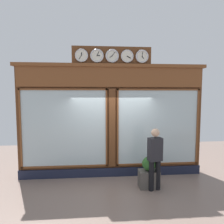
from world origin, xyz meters
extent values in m
cube|color=#5B3319|center=(0.00, -0.15, 1.71)|extent=(5.75, 0.30, 3.42)
cube|color=#191E33|center=(0.00, 0.02, 0.14)|extent=(5.75, 0.08, 0.28)
cube|color=brown|center=(0.00, 0.04, 3.12)|extent=(5.64, 0.08, 0.60)
cube|color=brown|center=(0.00, 0.02, 3.47)|extent=(5.87, 0.20, 0.10)
cube|color=silver|center=(-1.46, 0.01, 1.56)|extent=(2.53, 0.02, 2.32)
cube|color=brown|center=(-1.46, 0.04, 2.75)|extent=(2.63, 0.04, 0.05)
cube|color=brown|center=(-1.46, 0.04, 0.37)|extent=(2.63, 0.04, 0.05)
cube|color=brown|center=(-2.75, 0.04, 1.56)|extent=(0.05, 0.04, 2.42)
cube|color=brown|center=(-0.18, 0.04, 1.56)|extent=(0.05, 0.04, 2.42)
cube|color=silver|center=(1.46, 0.01, 1.56)|extent=(2.53, 0.02, 2.32)
cube|color=brown|center=(1.46, 0.04, 2.75)|extent=(2.63, 0.04, 0.05)
cube|color=brown|center=(1.46, 0.04, 0.37)|extent=(2.63, 0.04, 0.05)
cube|color=brown|center=(2.75, 0.04, 1.56)|extent=(0.05, 0.04, 2.42)
cube|color=brown|center=(0.18, 0.04, 1.56)|extent=(0.05, 0.04, 2.42)
cube|color=#5B3319|center=(0.00, 0.03, 1.56)|extent=(0.20, 0.10, 2.42)
cube|color=#5B3319|center=(0.00, -0.02, 3.75)|extent=(2.41, 0.06, 0.59)
cylinder|color=silver|center=(-0.91, 0.06, 3.75)|extent=(0.32, 0.02, 0.32)
torus|color=silver|center=(-0.91, 0.06, 3.75)|extent=(0.40, 0.05, 0.40)
cube|color=black|center=(-0.94, 0.07, 3.71)|extent=(0.06, 0.01, 0.08)
cube|color=black|center=(-0.92, 0.07, 3.81)|extent=(0.03, 0.01, 0.14)
sphere|color=black|center=(-0.91, 0.08, 3.75)|extent=(0.02, 0.02, 0.02)
cylinder|color=silver|center=(-0.46, 0.06, 3.75)|extent=(0.32, 0.02, 0.32)
torus|color=silver|center=(-0.46, 0.06, 3.75)|extent=(0.39, 0.04, 0.39)
cube|color=black|center=(-0.49, 0.07, 3.72)|extent=(0.08, 0.01, 0.07)
cube|color=black|center=(-0.52, 0.07, 3.71)|extent=(0.13, 0.01, 0.08)
sphere|color=black|center=(-0.46, 0.08, 3.75)|extent=(0.02, 0.02, 0.02)
cylinder|color=silver|center=(0.00, 0.06, 3.75)|extent=(0.32, 0.02, 0.32)
torus|color=silver|center=(0.00, 0.06, 3.75)|extent=(0.41, 0.06, 0.41)
cube|color=black|center=(0.04, 0.07, 3.72)|extent=(0.08, 0.01, 0.06)
cube|color=black|center=(-0.04, 0.07, 3.80)|extent=(0.09, 0.01, 0.12)
sphere|color=black|center=(0.00, 0.08, 3.75)|extent=(0.02, 0.02, 0.02)
cylinder|color=silver|center=(0.46, 0.06, 3.75)|extent=(0.32, 0.02, 0.32)
torus|color=silver|center=(0.46, 0.06, 3.75)|extent=(0.40, 0.05, 0.40)
cube|color=black|center=(0.41, 0.07, 3.75)|extent=(0.09, 0.01, 0.02)
cube|color=black|center=(0.42, 0.07, 3.81)|extent=(0.07, 0.01, 0.13)
sphere|color=black|center=(0.46, 0.08, 3.75)|extent=(0.02, 0.02, 0.02)
cylinder|color=silver|center=(0.91, 0.06, 3.75)|extent=(0.32, 0.02, 0.32)
torus|color=silver|center=(0.91, 0.06, 3.75)|extent=(0.39, 0.04, 0.39)
cube|color=black|center=(0.91, 0.07, 3.79)|extent=(0.03, 0.01, 0.09)
cube|color=black|center=(0.95, 0.07, 3.69)|extent=(0.09, 0.01, 0.12)
sphere|color=black|center=(0.91, 0.08, 3.75)|extent=(0.02, 0.02, 0.02)
cylinder|color=black|center=(-0.98, 1.02, 0.41)|extent=(0.14, 0.14, 0.82)
cylinder|color=black|center=(-1.17, 0.97, 0.41)|extent=(0.14, 0.14, 0.82)
cube|color=#232328|center=(-1.08, 1.00, 1.13)|extent=(0.40, 0.30, 0.62)
sphere|color=tan|center=(-1.08, 1.00, 1.58)|extent=(0.22, 0.22, 0.22)
cube|color=#4C4742|center=(-0.97, 0.84, 0.24)|extent=(0.56, 0.36, 0.48)
sphere|color=#285623|center=(-0.97, 0.84, 0.68)|extent=(0.39, 0.39, 0.39)
camera|label=1|loc=(0.49, 6.01, 2.58)|focal=31.35mm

